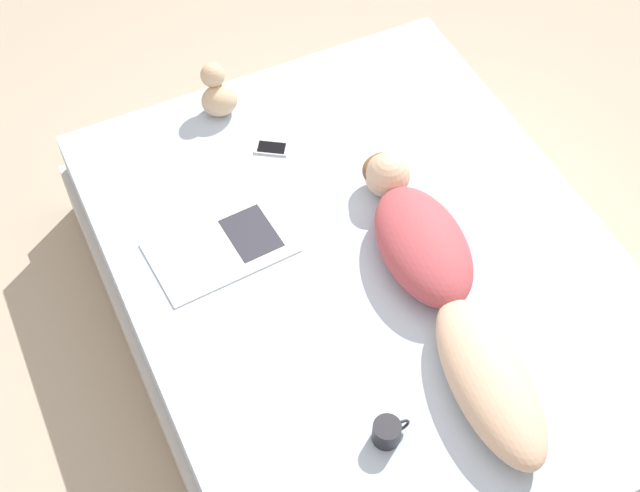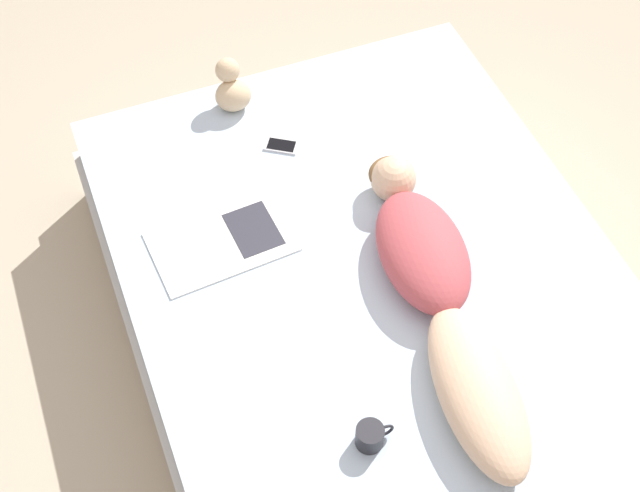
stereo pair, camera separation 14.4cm
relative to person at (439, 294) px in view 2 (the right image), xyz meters
The scene contains 7 objects.
ground_plane 0.65m from the person, 119.89° to the left, with size 12.00×12.00×0.00m, color #B7A88E.
bed 0.45m from the person, 119.89° to the left, with size 1.84×2.34×0.49m.
person is the anchor object (origin of this frame).
open_magazine 0.85m from the person, 138.01° to the left, with size 0.55×0.37×0.01m.
coffee_mug 0.58m from the person, 138.03° to the right, with size 0.13×0.09×0.09m.
cell_phone 0.98m from the person, 104.96° to the left, with size 0.16×0.14×0.01m.
plush_toy 1.30m from the person, 106.06° to the left, with size 0.15×0.17×0.21m.
Camera 2 is at (-0.88, -1.71, 3.20)m, focal length 50.00 mm.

